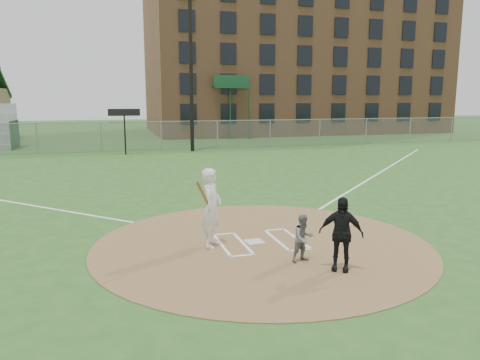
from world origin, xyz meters
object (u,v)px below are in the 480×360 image
object	(u,v)px
catcher	(304,238)
umpire	(341,234)
home_plate	(254,242)
batter_at_plate	(212,208)

from	to	relation	value
catcher	umpire	size ratio (longest dim) A/B	0.68
umpire	home_plate	bearing A→B (deg)	149.71
home_plate	batter_at_plate	xyz separation A→B (m)	(-1.09, 0.02, 0.96)
home_plate	catcher	bearing A→B (deg)	-68.72
home_plate	umpire	size ratio (longest dim) A/B	0.27
home_plate	umpire	distance (m)	2.71
catcher	umpire	bearing A→B (deg)	-64.88
home_plate	catcher	distance (m)	1.81
batter_at_plate	umpire	bearing A→B (deg)	-45.90
home_plate	batter_at_plate	world-z (taller)	batter_at_plate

